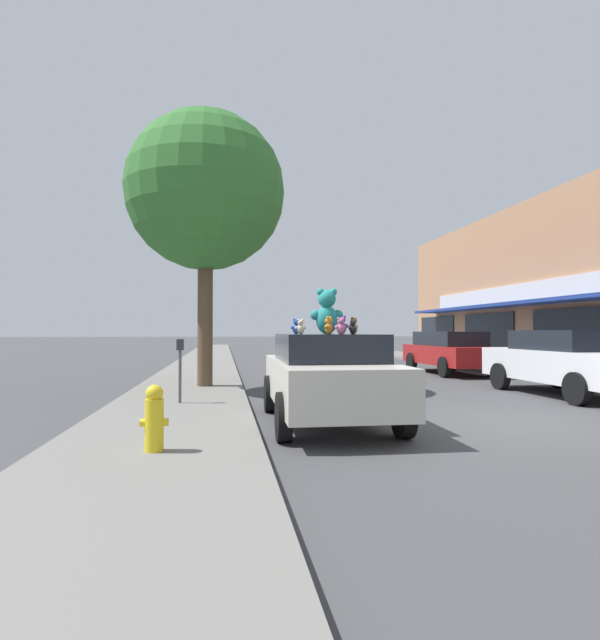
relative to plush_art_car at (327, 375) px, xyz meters
The scene contains 17 objects.
ground_plane 3.38m from the plush_art_car, ahead, with size 260.00×260.00×0.00m, color #424244.
sidewalk_near 2.77m from the plush_art_car, behind, with size 2.74×90.00×0.14m.
plush_art_car is the anchor object (origin of this frame).
teddy_bear_giant 1.08m from the plush_art_car, 83.82° to the left, with size 0.58×0.36×0.79m.
teddy_bear_cream 1.04m from the plush_art_car, 145.05° to the right, with size 0.19×0.12×0.25m.
teddy_bear_purple 1.02m from the plush_art_car, 48.89° to the left, with size 0.25×0.15×0.34m.
teddy_bear_brown 0.97m from the plush_art_car, ahead, with size 0.22×0.19×0.30m.
teddy_bear_blue 1.02m from the plush_art_car, 146.10° to the left, with size 0.21×0.15×0.28m.
teddy_bear_orange 1.06m from the plush_art_car, 99.70° to the right, with size 0.18×0.21×0.29m.
teddy_bear_pink 1.10m from the plush_art_car, 84.55° to the right, with size 0.21×0.14×0.27m.
teddy_bear_green 1.01m from the plush_art_car, 73.76° to the left, with size 0.28×0.22×0.38m.
teddy_bear_black 1.08m from the plush_art_car, 68.05° to the right, with size 0.16×0.15×0.23m.
parked_car_far_center 7.01m from the plush_art_car, 22.11° to the left, with size 1.94×4.77×1.59m.
parked_car_far_right 11.13m from the plush_art_car, 54.29° to the left, with size 1.94×4.77×1.56m.
street_tree 6.97m from the plush_art_car, 114.47° to the left, with size 4.16×4.16×7.20m.
fire_hydrant 3.40m from the plush_art_car, 139.41° to the right, with size 0.33×0.22×0.79m.
parking_meter 3.20m from the plush_art_car, 144.92° to the left, with size 0.14×0.10×1.27m.
Camera 1 is at (-5.01, -7.92, 1.58)m, focal length 28.00 mm.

